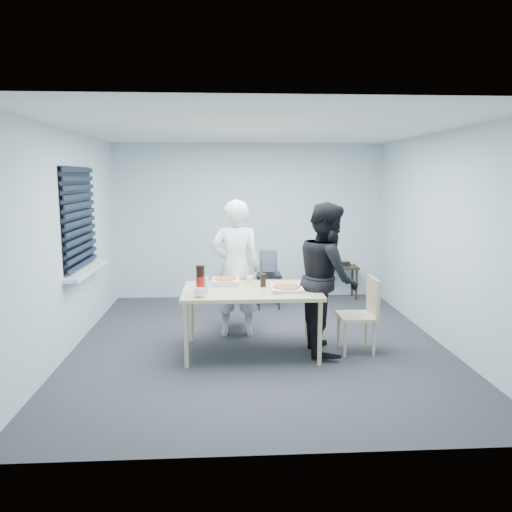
{
  "coord_description": "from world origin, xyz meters",
  "views": [
    {
      "loc": [
        -0.4,
        -5.92,
        2.06
      ],
      "look_at": [
        -0.03,
        0.1,
        1.09
      ],
      "focal_mm": 35.0,
      "sensor_mm": 36.0,
      "label": 1
    }
  ],
  "objects": [
    {
      "name": "pizza_box_a",
      "position": [
        -0.41,
        -0.03,
        0.8
      ],
      "size": [
        0.32,
        0.32,
        0.08
      ],
      "rotation": [
        0.0,
        0.0,
        -0.13
      ],
      "color": "silver",
      "rests_on": "dining_table"
    },
    {
      "name": "black_box",
      "position": [
        1.63,
        2.33,
        0.58
      ],
      "size": [
        0.18,
        0.16,
        0.06
      ],
      "primitive_type": "cube",
      "rotation": [
        0.0,
        0.0,
        -0.39
      ],
      "color": "black",
      "rests_on": "side_table"
    },
    {
      "name": "side_table",
      "position": [
        1.41,
        2.28,
        0.47
      ],
      "size": [
        0.83,
        0.37,
        0.55
      ],
      "color": "#352515",
      "rests_on": "ground"
    },
    {
      "name": "room",
      "position": [
        -2.2,
        0.4,
        1.44
      ],
      "size": [
        5.0,
        5.0,
        5.0
      ],
      "color": "#2F2F34",
      "rests_on": "ground"
    },
    {
      "name": "mug_b",
      "position": [
        -0.12,
        0.01,
        0.81
      ],
      "size": [
        0.1,
        0.1,
        0.09
      ],
      "primitive_type": "imported",
      "color": "white",
      "rests_on": "dining_table"
    },
    {
      "name": "backpack",
      "position": [
        0.26,
        1.71,
        0.72
      ],
      "size": [
        0.27,
        0.19,
        0.37
      ],
      "rotation": [
        0.0,
        0.0,
        -0.39
      ],
      "color": "#595C67",
      "rests_on": "stool"
    },
    {
      "name": "chair_right",
      "position": [
        1.21,
        -0.34,
        0.51
      ],
      "size": [
        0.42,
        0.42,
        0.89
      ],
      "color": "tan",
      "rests_on": "ground"
    },
    {
      "name": "chair_far",
      "position": [
        -0.25,
        0.73,
        0.51
      ],
      "size": [
        0.42,
        0.42,
        0.89
      ],
      "color": "tan",
      "rests_on": "ground"
    },
    {
      "name": "plastic_cups",
      "position": [
        -0.64,
        -0.45,
        0.86
      ],
      "size": [
        0.08,
        0.08,
        0.18
      ],
      "primitive_type": "cylinder",
      "rotation": [
        0.0,
        0.0,
        0.03
      ],
      "color": "silver",
      "rests_on": "dining_table"
    },
    {
      "name": "dining_table",
      "position": [
        -0.11,
        -0.3,
        0.71
      ],
      "size": [
        1.57,
        1.0,
        0.77
      ],
      "color": "tan",
      "rests_on": "ground"
    },
    {
      "name": "pizza_box_b",
      "position": [
        0.29,
        -0.39,
        0.79
      ],
      "size": [
        0.36,
        0.36,
        0.05
      ],
      "rotation": [
        0.0,
        0.0,
        0.02
      ],
      "color": "silver",
      "rests_on": "dining_table"
    },
    {
      "name": "cola_glass",
      "position": [
        0.03,
        -0.18,
        0.84
      ],
      "size": [
        0.09,
        0.09,
        0.16
      ],
      "primitive_type": "cylinder",
      "rotation": [
        0.0,
        0.0,
        0.4
      ],
      "color": "black",
      "rests_on": "dining_table"
    },
    {
      "name": "stool",
      "position": [
        0.26,
        1.72,
        0.43
      ],
      "size": [
        0.39,
        0.39,
        0.54
      ],
      "color": "black",
      "rests_on": "ground"
    },
    {
      "name": "papers",
      "position": [
        1.26,
        2.29,
        0.55
      ],
      "size": [
        0.31,
        0.37,
        0.01
      ],
      "primitive_type": "cube",
      "rotation": [
        0.0,
        0.0,
        0.25
      ],
      "color": "white",
      "rests_on": "side_table"
    },
    {
      "name": "soda_bottle",
      "position": [
        -0.69,
        -0.47,
        0.92
      ],
      "size": [
        0.1,
        0.1,
        0.32
      ],
      "rotation": [
        0.0,
        0.0,
        0.07
      ],
      "color": "black",
      "rests_on": "dining_table"
    },
    {
      "name": "rubber_band",
      "position": [
        0.14,
        -0.61,
        0.77
      ],
      "size": [
        0.05,
        0.05,
        0.0
      ],
      "primitive_type": "torus",
      "rotation": [
        0.0,
        0.0,
        -0.13
      ],
      "color": "red",
      "rests_on": "dining_table"
    },
    {
      "name": "mug_a",
      "position": [
        -0.68,
        -0.64,
        0.81
      ],
      "size": [
        0.17,
        0.17,
        0.1
      ],
      "primitive_type": "imported",
      "rotation": [
        0.0,
        0.0,
        0.52
      ],
      "color": "white",
      "rests_on": "dining_table"
    },
    {
      "name": "person_white",
      "position": [
        -0.28,
        0.39,
        0.89
      ],
      "size": [
        0.65,
        0.42,
        1.77
      ],
      "primitive_type": "imported",
      "rotation": [
        0.0,
        0.0,
        3.14
      ],
      "color": "white",
      "rests_on": "ground"
    },
    {
      "name": "person_black",
      "position": [
        0.78,
        -0.28,
        0.89
      ],
      "size": [
        0.47,
        0.86,
        1.77
      ],
      "primitive_type": "imported",
      "rotation": [
        0.0,
        0.0,
        1.57
      ],
      "color": "black",
      "rests_on": "ground"
    }
  ]
}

